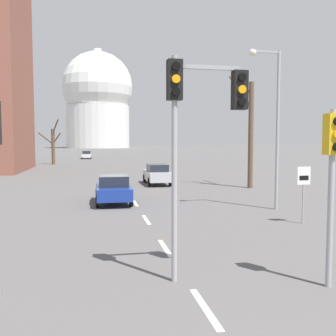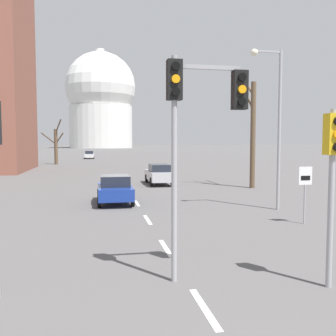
# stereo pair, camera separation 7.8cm
# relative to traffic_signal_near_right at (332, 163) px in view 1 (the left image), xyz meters

# --- Properties ---
(lane_stripe_0) EXTENTS (0.16, 2.00, 0.01)m
(lane_stripe_0) POSITION_rel_traffic_signal_near_right_xyz_m (-3.25, -0.55, -2.97)
(lane_stripe_0) COLOR silver
(lane_stripe_0) RESTS_ON ground_plane
(lane_stripe_1) EXTENTS (0.16, 2.00, 0.01)m
(lane_stripe_1) POSITION_rel_traffic_signal_near_right_xyz_m (-3.25, 3.95, -2.97)
(lane_stripe_1) COLOR silver
(lane_stripe_1) RESTS_ON ground_plane
(lane_stripe_2) EXTENTS (0.16, 2.00, 0.01)m
(lane_stripe_2) POSITION_rel_traffic_signal_near_right_xyz_m (-3.25, 8.45, -2.97)
(lane_stripe_2) COLOR silver
(lane_stripe_2) RESTS_ON ground_plane
(lane_stripe_3) EXTENTS (0.16, 2.00, 0.01)m
(lane_stripe_3) POSITION_rel_traffic_signal_near_right_xyz_m (-3.25, 12.95, -2.97)
(lane_stripe_3) COLOR silver
(lane_stripe_3) RESTS_ON ground_plane
(lane_stripe_4) EXTENTS (0.16, 2.00, 0.01)m
(lane_stripe_4) POSITION_rel_traffic_signal_near_right_xyz_m (-3.25, 17.45, -2.97)
(lane_stripe_4) COLOR silver
(lane_stripe_4) RESTS_ON ground_plane
(lane_stripe_5) EXTENTS (0.16, 2.00, 0.01)m
(lane_stripe_5) POSITION_rel_traffic_signal_near_right_xyz_m (-3.25, 21.95, -2.97)
(lane_stripe_5) COLOR silver
(lane_stripe_5) RESTS_ON ground_plane
(lane_stripe_6) EXTENTS (0.16, 2.00, 0.01)m
(lane_stripe_6) POSITION_rel_traffic_signal_near_right_xyz_m (-3.25, 26.45, -2.97)
(lane_stripe_6) COLOR silver
(lane_stripe_6) RESTS_ON ground_plane
(lane_stripe_7) EXTENTS (0.16, 2.00, 0.01)m
(lane_stripe_7) POSITION_rel_traffic_signal_near_right_xyz_m (-3.25, 30.95, -2.97)
(lane_stripe_7) COLOR silver
(lane_stripe_7) RESTS_ON ground_plane
(traffic_signal_near_right) EXTENTS (0.36, 0.34, 4.23)m
(traffic_signal_near_right) POSITION_rel_traffic_signal_near_right_xyz_m (0.00, 0.00, 0.00)
(traffic_signal_near_right) COLOR #9E9EA3
(traffic_signal_near_right) RESTS_ON ground_plane
(traffic_signal_centre_tall) EXTENTS (2.02, 0.34, 5.54)m
(traffic_signal_centre_tall) POSITION_rel_traffic_signal_near_right_xyz_m (-3.00, 1.06, 1.23)
(traffic_signal_centre_tall) COLOR #9E9EA3
(traffic_signal_centre_tall) RESTS_ON ground_plane
(speed_limit_sign) EXTENTS (0.60, 0.08, 2.48)m
(speed_limit_sign) POSITION_rel_traffic_signal_near_right_xyz_m (3.16, 6.40, -1.29)
(speed_limit_sign) COLOR #9E9EA3
(speed_limit_sign) RESTS_ON ground_plane
(street_lamp_right) EXTENTS (1.67, 0.36, 8.01)m
(street_lamp_right) POSITION_rel_traffic_signal_near_right_xyz_m (3.35, 9.70, 1.91)
(street_lamp_right) COLOR #9E9EA3
(street_lamp_right) RESTS_ON ground_plane
(sedan_near_left) EXTENTS (1.90, 4.35, 1.58)m
(sedan_near_left) POSITION_rel_traffic_signal_near_right_xyz_m (-6.98, 68.61, -2.18)
(sedan_near_left) COLOR silver
(sedan_near_left) RESTS_ON ground_plane
(sedan_near_right) EXTENTS (1.95, 3.93, 1.59)m
(sedan_near_right) POSITION_rel_traffic_signal_near_right_xyz_m (-4.46, 13.17, -2.15)
(sedan_near_right) COLOR navy
(sedan_near_right) RESTS_ON ground_plane
(sedan_mid_centre) EXTENTS (1.83, 4.59, 1.64)m
(sedan_mid_centre) POSITION_rel_traffic_signal_near_right_xyz_m (-0.51, 21.94, -2.12)
(sedan_mid_centre) COLOR #B7B7BC
(sedan_mid_centre) RESTS_ON ground_plane
(bare_tree_left_near) EXTENTS (3.26, 1.54, 6.81)m
(bare_tree_left_near) POSITION_rel_traffic_signal_near_right_xyz_m (-11.53, 50.64, -0.04)
(bare_tree_left_near) COLOR brown
(bare_tree_left_near) RESTS_ON ground_plane
(bare_tree_right_near) EXTENTS (1.95, 2.74, 8.65)m
(bare_tree_right_near) POSITION_rel_traffic_signal_near_right_xyz_m (5.95, 18.42, 1.32)
(bare_tree_right_near) COLOR brown
(bare_tree_right_near) RESTS_ON ground_plane
(capitol_dome) EXTENTS (36.19, 36.19, 51.12)m
(capitol_dome) POSITION_rel_traffic_signal_near_right_xyz_m (-3.25, 192.49, 21.93)
(capitol_dome) COLOR silver
(capitol_dome) RESTS_ON ground_plane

